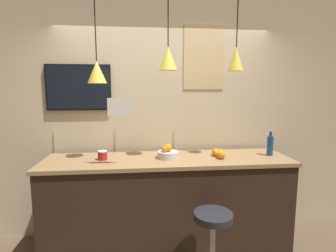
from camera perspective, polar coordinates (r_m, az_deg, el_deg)
name	(u,v)px	position (r m, az deg, el deg)	size (l,w,h in m)	color
back_wall	(164,117)	(3.21, -0.83, 1.89)	(8.00, 0.06, 2.90)	beige
service_counter	(168,204)	(3.02, 0.00, -16.68)	(2.64, 0.68, 1.06)	black
bar_stool	(213,237)	(2.59, 9.70, -22.71)	(0.38, 0.38, 0.71)	#B7B7BC
fruit_bowl	(168,152)	(2.82, -0.04, -5.75)	(0.23, 0.23, 0.16)	beige
orange_pile	(219,153)	(2.96, 11.07, -5.79)	(0.12, 0.27, 0.09)	orange
juice_bottle	(270,145)	(3.15, 21.34, -3.92)	(0.07, 0.07, 0.27)	navy
spread_jar	(103,155)	(2.85, -14.06, -6.21)	(0.10, 0.10, 0.10)	red
pendant_lamp_left	(97,72)	(2.76, -15.22, 11.36)	(0.19, 0.19, 0.95)	black
pendant_lamp_middle	(168,58)	(2.75, 0.02, 14.54)	(0.19, 0.19, 0.82)	black
pendant_lamp_right	(236,59)	(2.91, 14.59, 13.99)	(0.16, 0.16, 0.82)	black
mounted_tv	(79,87)	(3.21, -18.88, 7.94)	(0.73, 0.04, 0.52)	black
hanging_menu_board	(120,107)	(2.48, -10.33, 4.06)	(0.24, 0.01, 0.17)	white
wall_poster	(204,57)	(3.26, 7.85, 14.59)	(0.49, 0.01, 0.76)	#DBBC84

